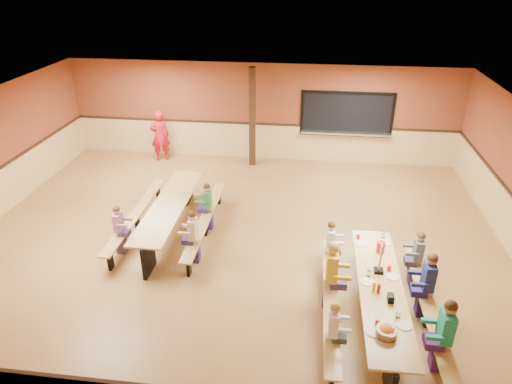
# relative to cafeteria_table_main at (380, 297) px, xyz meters

# --- Properties ---
(ground) EXTENTS (12.00, 12.00, 0.00)m
(ground) POSITION_rel_cafeteria_table_main_xyz_m (-2.89, 2.20, -0.53)
(ground) COLOR olive
(ground) RESTS_ON ground
(room_envelope) EXTENTS (12.04, 10.04, 3.02)m
(room_envelope) POSITION_rel_cafeteria_table_main_xyz_m (-2.89, 2.20, 0.16)
(room_envelope) COLOR brown
(room_envelope) RESTS_ON ground
(kitchen_pass_through) EXTENTS (2.78, 0.28, 1.38)m
(kitchen_pass_through) POSITION_rel_cafeteria_table_main_xyz_m (-0.29, 7.16, 0.96)
(kitchen_pass_through) COLOR black
(kitchen_pass_through) RESTS_ON ground
(structural_post) EXTENTS (0.18, 0.18, 3.00)m
(structural_post) POSITION_rel_cafeteria_table_main_xyz_m (-3.09, 6.60, 0.97)
(structural_post) COLOR black
(structural_post) RESTS_ON ground
(cafeteria_table_main) EXTENTS (1.91, 3.70, 0.74)m
(cafeteria_table_main) POSITION_rel_cafeteria_table_main_xyz_m (0.00, 0.00, 0.00)
(cafeteria_table_main) COLOR #B38847
(cafeteria_table_main) RESTS_ON ground
(cafeteria_table_second) EXTENTS (1.91, 3.70, 0.74)m
(cafeteria_table_second) POSITION_rel_cafeteria_table_main_xyz_m (-4.44, 2.42, 0.00)
(cafeteria_table_second) COLOR #B38847
(cafeteria_table_second) RESTS_ON ground
(seated_child_white_left) EXTENTS (0.33, 0.27, 1.13)m
(seated_child_white_left) POSITION_rel_cafeteria_table_main_xyz_m (-0.83, -1.00, 0.04)
(seated_child_white_left) COLOR white
(seated_child_white_left) RESTS_ON ground
(seated_adult_yellow) EXTENTS (0.43, 0.35, 1.34)m
(seated_adult_yellow) POSITION_rel_cafeteria_table_main_xyz_m (-0.83, 0.32, 0.14)
(seated_adult_yellow) COLOR gold
(seated_adult_yellow) RESTS_ON ground
(seated_child_grey_left) EXTENTS (0.33, 0.27, 1.13)m
(seated_child_grey_left) POSITION_rel_cafeteria_table_main_xyz_m (-0.83, 1.37, 0.04)
(seated_child_grey_left) COLOR silver
(seated_child_grey_left) RESTS_ON ground
(seated_child_teal_right) EXTENTS (0.41, 0.33, 1.29)m
(seated_child_teal_right) POSITION_rel_cafeteria_table_main_xyz_m (0.83, -0.94, 0.12)
(seated_child_teal_right) COLOR #209679
(seated_child_teal_right) RESTS_ON ground
(seated_child_navy_right) EXTENTS (0.40, 0.33, 1.27)m
(seated_child_navy_right) POSITION_rel_cafeteria_table_main_xyz_m (0.83, 0.28, 0.11)
(seated_child_navy_right) COLOR navy
(seated_child_navy_right) RESTS_ON ground
(seated_child_char_right) EXTENTS (0.34, 0.28, 1.15)m
(seated_child_char_right) POSITION_rel_cafeteria_table_main_xyz_m (0.83, 1.17, 0.05)
(seated_child_char_right) COLOR #4F545A
(seated_child_char_right) RESTS_ON ground
(seated_child_purple_sec) EXTENTS (0.32, 0.26, 1.12)m
(seated_child_purple_sec) POSITION_rel_cafeteria_table_main_xyz_m (-5.26, 1.47, 0.03)
(seated_child_purple_sec) COLOR #95628D
(seated_child_purple_sec) RESTS_ON ground
(seated_child_green_sec) EXTENTS (0.34, 0.28, 1.15)m
(seated_child_green_sec) POSITION_rel_cafeteria_table_main_xyz_m (-3.61, 2.69, 0.05)
(seated_child_green_sec) COLOR #2D723B
(seated_child_green_sec) RESTS_ON ground
(seated_child_tan_sec) EXTENTS (0.36, 0.29, 1.18)m
(seated_child_tan_sec) POSITION_rel_cafeteria_table_main_xyz_m (-3.61, 1.35, 0.07)
(seated_child_tan_sec) COLOR beige
(seated_child_tan_sec) RESTS_ON ground
(standing_woman) EXTENTS (0.69, 0.58, 1.61)m
(standing_woman) POSITION_rel_cafeteria_table_main_xyz_m (-6.01, 6.61, 0.28)
(standing_woman) COLOR red
(standing_woman) RESTS_ON ground
(punch_pitcher) EXTENTS (0.16, 0.16, 0.22)m
(punch_pitcher) POSITION_rel_cafeteria_table_main_xyz_m (0.10, 1.06, 0.32)
(punch_pitcher) COLOR red
(punch_pitcher) RESTS_ON cafeteria_table_main
(chip_bowl) EXTENTS (0.32, 0.32, 0.15)m
(chip_bowl) POSITION_rel_cafeteria_table_main_xyz_m (-0.06, -1.13, 0.29)
(chip_bowl) COLOR #FFA028
(chip_bowl) RESTS_ON cafeteria_table_main
(napkin_dispenser) EXTENTS (0.10, 0.14, 0.13)m
(napkin_dispenser) POSITION_rel_cafeteria_table_main_xyz_m (0.10, -0.36, 0.28)
(napkin_dispenser) COLOR black
(napkin_dispenser) RESTS_ON cafeteria_table_main
(condiment_mustard) EXTENTS (0.06, 0.06, 0.17)m
(condiment_mustard) POSITION_rel_cafeteria_table_main_xyz_m (-0.14, -0.11, 0.30)
(condiment_mustard) COLOR yellow
(condiment_mustard) RESTS_ON cafeteria_table_main
(condiment_ketchup) EXTENTS (0.06, 0.06, 0.17)m
(condiment_ketchup) POSITION_rel_cafeteria_table_main_xyz_m (-0.07, -0.15, 0.30)
(condiment_ketchup) COLOR #B2140F
(condiment_ketchup) RESTS_ON cafeteria_table_main
(table_paddle) EXTENTS (0.16, 0.16, 0.56)m
(table_paddle) POSITION_rel_cafeteria_table_main_xyz_m (-0.00, 0.42, 0.35)
(table_paddle) COLOR black
(table_paddle) RESTS_ON cafeteria_table_main
(place_settings) EXTENTS (0.65, 3.30, 0.11)m
(place_settings) POSITION_rel_cafeteria_table_main_xyz_m (0.00, 0.00, 0.27)
(place_settings) COLOR beige
(place_settings) RESTS_ON cafeteria_table_main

